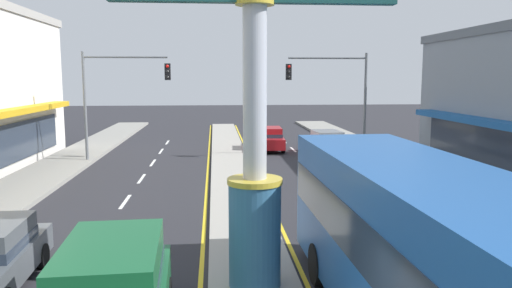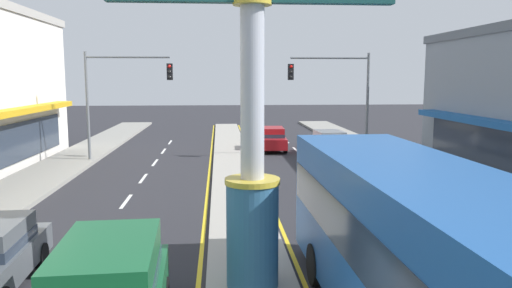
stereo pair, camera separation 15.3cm
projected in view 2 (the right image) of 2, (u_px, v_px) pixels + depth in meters
The scene contains 10 objects.
median_strip at pixel (234, 176), 23.86m from camera, with size 2.11×52.00×0.14m, color #A39E93.
sidewalk_left at pixel (23, 187), 21.20m from camera, with size 2.99×60.00×0.18m, color gray.
sidewalk_right at pixel (436, 181), 22.56m from camera, with size 2.99×60.00×0.18m, color gray.
lane_markings at pixel (235, 183), 22.53m from camera, with size 8.85×52.00×0.01m.
district_sign at pixel (252, 107), 10.62m from camera, with size 6.57×1.22×7.86m.
traffic_light_left_side at pixel (119, 87), 27.55m from camera, with size 4.86×0.46×6.20m.
traffic_light_right_side at pixel (339, 87), 28.89m from camera, with size 4.86×0.46×6.20m.
sedan_far_right_lane at pixel (329, 143), 30.38m from camera, with size 2.00×4.38×1.53m.
sedan_near_left_lane at pixel (271, 138), 32.51m from camera, with size 1.95×4.36×1.53m.
bus_far_left_oncoming at pixel (433, 260), 7.97m from camera, with size 2.72×11.24×3.26m.
Camera 2 is at (-0.72, -5.45, 4.79)m, focal length 34.65 mm.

